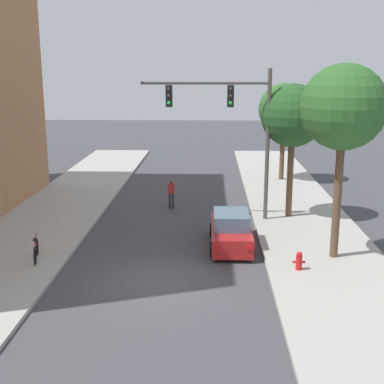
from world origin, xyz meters
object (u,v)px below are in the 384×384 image
at_px(street_tree_third, 284,109).
at_px(street_tree_nearest, 344,108).
at_px(fire_hydrant, 299,261).
at_px(car_lead_red, 231,231).
at_px(pedestrian_crossing_road, 171,192).
at_px(traffic_signal_mast, 232,117).
at_px(street_tree_second, 293,116).
at_px(bicycle_leaning, 36,250).

bearing_deg(street_tree_third, street_tree_nearest, -89.40).
bearing_deg(fire_hydrant, car_lead_red, 130.56).
bearing_deg(pedestrian_crossing_road, traffic_signal_mast, -36.53).
distance_m(traffic_signal_mast, street_tree_second, 3.10).
xyz_separation_m(traffic_signal_mast, street_tree_nearest, (4.03, -5.32, 0.82)).
xyz_separation_m(street_tree_nearest, street_tree_third, (-0.16, 15.02, -1.21)).
distance_m(car_lead_red, bicycle_leaning, 8.20).
bearing_deg(bicycle_leaning, car_lead_red, 16.02).
xyz_separation_m(car_lead_red, bicycle_leaning, (-7.88, -2.26, -0.18)).
height_order(pedestrian_crossing_road, street_tree_nearest, street_tree_nearest).
bearing_deg(street_tree_third, car_lead_red, -106.38).
bearing_deg(street_tree_third, street_tree_second, -95.19).
height_order(bicycle_leaning, fire_hydrant, bicycle_leaning).
height_order(bicycle_leaning, street_tree_third, street_tree_third).
bearing_deg(pedestrian_crossing_road, bicycle_leaning, -119.28).
xyz_separation_m(fire_hydrant, street_tree_nearest, (1.66, 1.49, 5.65)).
bearing_deg(street_tree_second, car_lead_red, -125.31).
xyz_separation_m(traffic_signal_mast, street_tree_third, (3.87, 9.70, -0.39)).
xyz_separation_m(traffic_signal_mast, fire_hydrant, (2.37, -6.80, -4.82)).
height_order(traffic_signal_mast, pedestrian_crossing_road, traffic_signal_mast).
height_order(street_tree_nearest, street_tree_third, street_tree_nearest).
relative_size(fire_hydrant, street_tree_nearest, 0.09).
height_order(street_tree_second, street_tree_third, street_tree_second).
height_order(traffic_signal_mast, street_tree_third, traffic_signal_mast).
bearing_deg(street_tree_nearest, street_tree_third, 90.60).
bearing_deg(street_tree_third, traffic_signal_mast, -111.75).
distance_m(traffic_signal_mast, car_lead_red, 6.03).
distance_m(traffic_signal_mast, street_tree_nearest, 6.72).
xyz_separation_m(traffic_signal_mast, pedestrian_crossing_road, (-3.22, 2.38, -4.42)).
xyz_separation_m(bicycle_leaning, fire_hydrant, (10.37, -0.65, -0.03)).
distance_m(car_lead_red, pedestrian_crossing_road, 7.00).
relative_size(pedestrian_crossing_road, bicycle_leaning, 0.95).
height_order(bicycle_leaning, street_tree_nearest, street_tree_nearest).
xyz_separation_m(car_lead_red, street_tree_second, (3.17, 4.47, 4.59)).
height_order(fire_hydrant, street_tree_nearest, street_tree_nearest).
relative_size(car_lead_red, street_tree_second, 0.63).
relative_size(traffic_signal_mast, street_tree_second, 1.11).
bearing_deg(pedestrian_crossing_road, street_tree_third, 45.91).
xyz_separation_m(traffic_signal_mast, bicycle_leaning, (-8.00, -6.15, -4.79)).
xyz_separation_m(pedestrian_crossing_road, bicycle_leaning, (-4.79, -8.54, -0.37)).
bearing_deg(fire_hydrant, traffic_signal_mast, 109.20).
distance_m(pedestrian_crossing_road, bicycle_leaning, 9.79).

